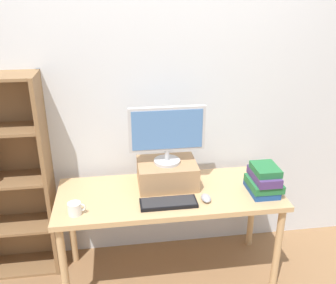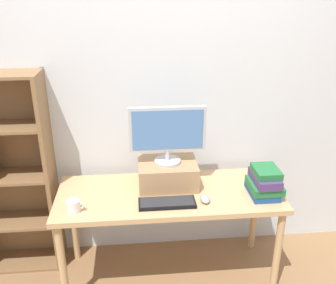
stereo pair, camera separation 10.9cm
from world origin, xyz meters
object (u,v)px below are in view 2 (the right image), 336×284
at_px(desk, 169,202).
at_px(book_stack, 264,182).
at_px(computer_mouse, 205,199).
at_px(keyboard, 167,203).
at_px(bookshelf_unit, 8,174).
at_px(riser_box, 167,173).
at_px(computer_monitor, 167,132).
at_px(coffee_mug, 74,206).

relative_size(desk, book_stack, 5.83).
distance_m(computer_mouse, book_stack, 0.42).
height_order(keyboard, book_stack, book_stack).
bearing_deg(book_stack, bookshelf_unit, 168.72).
bearing_deg(book_stack, riser_box, 162.16).
distance_m(bookshelf_unit, computer_monitor, 1.20).
height_order(computer_mouse, book_stack, book_stack).
relative_size(desk, computer_monitor, 2.96).
height_order(desk, keyboard, keyboard).
relative_size(bookshelf_unit, riser_box, 3.70).
height_order(riser_box, keyboard, riser_box).
relative_size(keyboard, computer_mouse, 3.57).
distance_m(riser_box, keyboard, 0.28).
xyz_separation_m(computer_mouse, coffee_mug, (-0.84, -0.04, 0.02)).
relative_size(keyboard, coffee_mug, 3.37).
relative_size(computer_monitor, keyboard, 1.40).
relative_size(bookshelf_unit, computer_monitor, 2.90).
distance_m(keyboard, book_stack, 0.67).
bearing_deg(computer_mouse, riser_box, 131.75).
relative_size(computer_monitor, coffee_mug, 4.73).
distance_m(computer_monitor, keyboard, 0.47).
bearing_deg(coffee_mug, computer_mouse, 2.85).
xyz_separation_m(bookshelf_unit, computer_monitor, (1.14, -0.15, 0.34)).
bearing_deg(bookshelf_unit, book_stack, -11.28).
xyz_separation_m(book_stack, coffee_mug, (-1.25, -0.09, -0.05)).
distance_m(riser_box, book_stack, 0.67).
xyz_separation_m(desk, book_stack, (0.64, -0.09, 0.17)).
height_order(keyboard, coffee_mug, coffee_mug).
distance_m(riser_box, coffee_mug, 0.68).
xyz_separation_m(riser_box, coffee_mug, (-0.62, -0.30, -0.05)).
relative_size(riser_box, book_stack, 1.55).
distance_m(desk, coffee_mug, 0.66).
distance_m(desk, computer_mouse, 0.28).
bearing_deg(computer_monitor, riser_box, 90.00).
height_order(bookshelf_unit, computer_monitor, bookshelf_unit).
bearing_deg(riser_box, bookshelf_unit, 172.53).
bearing_deg(bookshelf_unit, keyboard, -20.57).
bearing_deg(bookshelf_unit, desk, -13.01).
xyz_separation_m(keyboard, computer_mouse, (0.25, 0.01, 0.01)).
distance_m(desk, bookshelf_unit, 1.18).
distance_m(computer_mouse, coffee_mug, 0.84).
bearing_deg(computer_monitor, desk, -88.44).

